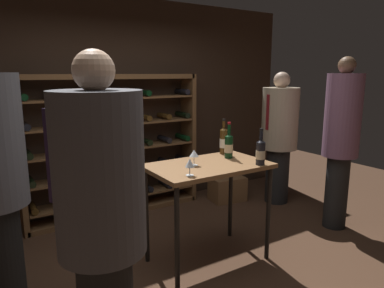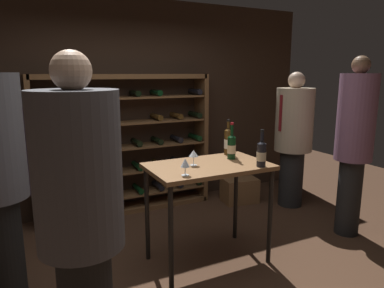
{
  "view_description": "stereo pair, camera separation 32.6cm",
  "coord_description": "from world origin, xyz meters",
  "px_view_note": "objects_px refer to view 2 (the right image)",
  "views": [
    {
      "loc": [
        -1.58,
        -2.44,
        1.82
      ],
      "look_at": [
        0.14,
        0.25,
        1.18
      ],
      "focal_mm": 32.92,
      "sensor_mm": 36.0,
      "label": 1
    },
    {
      "loc": [
        -1.29,
        -2.6,
        1.82
      ],
      "look_at": [
        0.14,
        0.25,
        1.18
      ],
      "focal_mm": 32.92,
      "sensor_mm": 36.0,
      "label": 2
    }
  ],
  "objects_px": {
    "person_guest_blue_shirt": "(354,138)",
    "person_guest_khaki": "(80,208)",
    "wine_rack": "(126,145)",
    "wine_glass_stemmed_center": "(194,154)",
    "person_host_in_suit": "(293,134)",
    "wine_glass_stemmed_right": "(185,163)",
    "wine_bottle_green_slim": "(232,146)",
    "wine_bottle_black_capsule": "(228,141)",
    "wine_bottle_amber_reserve": "(261,153)",
    "tasting_table": "(208,176)",
    "wine_crate": "(240,190)"
  },
  "relations": [
    {
      "from": "person_guest_blue_shirt",
      "to": "person_guest_khaki",
      "type": "relative_size",
      "value": 1.03
    },
    {
      "from": "person_guest_khaki",
      "to": "wine_rack",
      "type": "bearing_deg",
      "value": -42.22
    },
    {
      "from": "person_guest_khaki",
      "to": "wine_glass_stemmed_center",
      "type": "relative_size",
      "value": 13.22
    },
    {
      "from": "person_host_in_suit",
      "to": "wine_glass_stemmed_right",
      "type": "xyz_separation_m",
      "value": [
        -2.12,
        -1.04,
        0.08
      ]
    },
    {
      "from": "wine_bottle_green_slim",
      "to": "wine_bottle_black_capsule",
      "type": "bearing_deg",
      "value": 68.65
    },
    {
      "from": "person_host_in_suit",
      "to": "wine_bottle_green_slim",
      "type": "xyz_separation_m",
      "value": [
        -1.46,
        -0.71,
        0.1
      ]
    },
    {
      "from": "wine_bottle_green_slim",
      "to": "wine_bottle_amber_reserve",
      "type": "xyz_separation_m",
      "value": [
        0.08,
        -0.37,
        -0.0
      ]
    },
    {
      "from": "person_guest_khaki",
      "to": "wine_bottle_amber_reserve",
      "type": "height_order",
      "value": "person_guest_khaki"
    },
    {
      "from": "tasting_table",
      "to": "wine_glass_stemmed_center",
      "type": "relative_size",
      "value": 7.68
    },
    {
      "from": "tasting_table",
      "to": "wine_glass_stemmed_right",
      "type": "relative_size",
      "value": 7.63
    },
    {
      "from": "person_host_in_suit",
      "to": "wine_crate",
      "type": "bearing_deg",
      "value": 56.55
    },
    {
      "from": "tasting_table",
      "to": "wine_glass_stemmed_right",
      "type": "xyz_separation_m",
      "value": [
        -0.35,
        -0.23,
        0.22
      ]
    },
    {
      "from": "wine_bottle_green_slim",
      "to": "wine_bottle_amber_reserve",
      "type": "relative_size",
      "value": 1.06
    },
    {
      "from": "person_guest_khaki",
      "to": "wine_bottle_amber_reserve",
      "type": "bearing_deg",
      "value": -93.3
    },
    {
      "from": "wine_crate",
      "to": "wine_bottle_black_capsule",
      "type": "xyz_separation_m",
      "value": [
        -0.82,
        -0.96,
        0.95
      ]
    },
    {
      "from": "person_guest_khaki",
      "to": "wine_bottle_green_slim",
      "type": "xyz_separation_m",
      "value": [
        1.6,
        0.9,
        0.04
      ]
    },
    {
      "from": "wine_crate",
      "to": "wine_bottle_green_slim",
      "type": "bearing_deg",
      "value": -128.19
    },
    {
      "from": "wine_bottle_green_slim",
      "to": "wine_glass_stemmed_center",
      "type": "bearing_deg",
      "value": -171.95
    },
    {
      "from": "wine_crate",
      "to": "tasting_table",
      "type": "bearing_deg",
      "value": -134.53
    },
    {
      "from": "wine_glass_stemmed_center",
      "to": "wine_crate",
      "type": "bearing_deg",
      "value": 41.63
    },
    {
      "from": "tasting_table",
      "to": "wine_rack",
      "type": "bearing_deg",
      "value": 101.47
    },
    {
      "from": "wine_bottle_amber_reserve",
      "to": "wine_glass_stemmed_center",
      "type": "height_order",
      "value": "wine_bottle_amber_reserve"
    },
    {
      "from": "person_host_in_suit",
      "to": "wine_bottle_amber_reserve",
      "type": "bearing_deg",
      "value": 131.21
    },
    {
      "from": "wine_bottle_green_slim",
      "to": "person_guest_blue_shirt",
      "type": "bearing_deg",
      "value": -10.72
    },
    {
      "from": "person_guest_blue_shirt",
      "to": "wine_glass_stemmed_right",
      "type": "bearing_deg",
      "value": -45.23
    },
    {
      "from": "wine_bottle_amber_reserve",
      "to": "wine_glass_stemmed_center",
      "type": "distance_m",
      "value": 0.62
    },
    {
      "from": "person_host_in_suit",
      "to": "wine_bottle_amber_reserve",
      "type": "xyz_separation_m",
      "value": [
        -1.38,
        -1.08,
        0.1
      ]
    },
    {
      "from": "person_guest_blue_shirt",
      "to": "wine_bottle_green_slim",
      "type": "xyz_separation_m",
      "value": [
        -1.42,
        0.27,
        -0.01
      ]
    },
    {
      "from": "wine_bottle_amber_reserve",
      "to": "wine_crate",
      "type": "bearing_deg",
      "value": 61.72
    },
    {
      "from": "person_guest_khaki",
      "to": "wine_bottle_black_capsule",
      "type": "xyz_separation_m",
      "value": [
        1.67,
        1.07,
        0.05
      ]
    },
    {
      "from": "person_host_in_suit",
      "to": "wine_glass_stemmed_right",
      "type": "height_order",
      "value": "person_host_in_suit"
    },
    {
      "from": "wine_glass_stemmed_right",
      "to": "wine_glass_stemmed_center",
      "type": "bearing_deg",
      "value": 51.12
    },
    {
      "from": "wine_bottle_green_slim",
      "to": "wine_glass_stemmed_center",
      "type": "height_order",
      "value": "wine_bottle_green_slim"
    },
    {
      "from": "wine_rack",
      "to": "wine_glass_stemmed_right",
      "type": "distance_m",
      "value": 1.86
    },
    {
      "from": "wine_bottle_black_capsule",
      "to": "wine_glass_stemmed_right",
      "type": "distance_m",
      "value": 0.89
    },
    {
      "from": "wine_rack",
      "to": "wine_glass_stemmed_right",
      "type": "xyz_separation_m",
      "value": [
        -0.02,
        -1.85,
        0.19
      ]
    },
    {
      "from": "wine_crate",
      "to": "wine_glass_stemmed_right",
      "type": "bearing_deg",
      "value": -136.9
    },
    {
      "from": "wine_crate",
      "to": "wine_bottle_black_capsule",
      "type": "height_order",
      "value": "wine_bottle_black_capsule"
    },
    {
      "from": "wine_glass_stemmed_right",
      "to": "wine_bottle_green_slim",
      "type": "bearing_deg",
      "value": 25.94
    },
    {
      "from": "wine_rack",
      "to": "wine_glass_stemmed_center",
      "type": "bearing_deg",
      "value": -83.33
    },
    {
      "from": "wine_crate",
      "to": "wine_bottle_amber_reserve",
      "type": "bearing_deg",
      "value": -118.28
    },
    {
      "from": "wine_bottle_green_slim",
      "to": "wine_glass_stemmed_center",
      "type": "relative_size",
      "value": 2.48
    },
    {
      "from": "wine_rack",
      "to": "wine_glass_stemmed_right",
      "type": "height_order",
      "value": "wine_rack"
    },
    {
      "from": "person_guest_blue_shirt",
      "to": "wine_glass_stemmed_right",
      "type": "relative_size",
      "value": 13.54
    },
    {
      "from": "person_guest_khaki",
      "to": "wine_glass_stemmed_right",
      "type": "bearing_deg",
      "value": -79.16
    },
    {
      "from": "wine_bottle_green_slim",
      "to": "wine_rack",
      "type": "bearing_deg",
      "value": 112.76
    },
    {
      "from": "wine_glass_stemmed_right",
      "to": "wine_glass_stemmed_center",
      "type": "xyz_separation_m",
      "value": [
        0.21,
        0.26,
        0.01
      ]
    },
    {
      "from": "tasting_table",
      "to": "person_host_in_suit",
      "type": "xyz_separation_m",
      "value": [
        1.77,
        0.8,
        0.13
      ]
    },
    {
      "from": "person_guest_khaki",
      "to": "wine_crate",
      "type": "xyz_separation_m",
      "value": [
        2.49,
        2.03,
        -0.89
      ]
    },
    {
      "from": "wine_bottle_amber_reserve",
      "to": "wine_glass_stemmed_right",
      "type": "height_order",
      "value": "wine_bottle_amber_reserve"
    }
  ]
}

